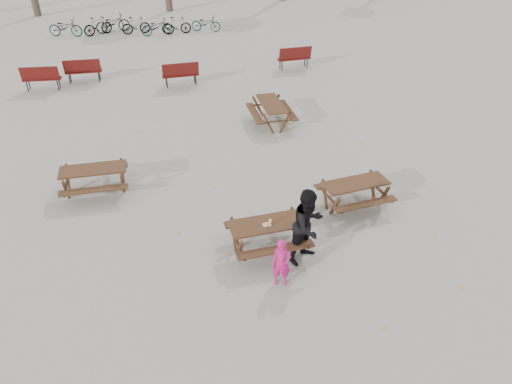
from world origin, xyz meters
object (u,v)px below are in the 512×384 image
object	(u,v)px
adult	(308,226)
main_picnic_table	(268,229)
child	(281,263)
picnic_table_north	(95,181)
food_tray	(267,225)
picnic_table_east	(354,194)
picnic_table_far	(271,113)
soda_bottle	(270,223)

from	to	relation	value
adult	main_picnic_table	bearing A→B (deg)	115.78
main_picnic_table	child	bearing A→B (deg)	-93.24
child	picnic_table_north	bearing A→B (deg)	146.72
adult	picnic_table_north	distance (m)	6.32
food_tray	picnic_table_east	distance (m)	3.06
main_picnic_table	food_tray	distance (m)	0.23
picnic_table_east	picnic_table_far	distance (m)	5.59
picnic_table_east	picnic_table_far	world-z (taller)	picnic_table_far
main_picnic_table	adult	distance (m)	1.01
food_tray	picnic_table_north	size ratio (longest dim) A/B	0.10
adult	picnic_table_north	world-z (taller)	adult
soda_bottle	adult	world-z (taller)	adult
adult	picnic_table_east	distance (m)	2.63
food_tray	picnic_table_north	bearing A→B (deg)	135.19
adult	soda_bottle	bearing A→B (deg)	120.24
main_picnic_table	picnic_table_far	size ratio (longest dim) A/B	0.99
picnic_table_east	adult	bearing A→B (deg)	-143.94
food_tray	soda_bottle	distance (m)	0.09
soda_bottle	child	xyz separation A→B (m)	(-0.09, -1.10, -0.27)
child	picnic_table_far	size ratio (longest dim) A/B	0.63
adult	picnic_table_north	bearing A→B (deg)	108.76
main_picnic_table	picnic_table_north	distance (m)	5.36
main_picnic_table	adult	bearing A→B (deg)	-35.53
picnic_table_north	soda_bottle	bearing A→B (deg)	-41.09
picnic_table_north	picnic_table_far	bearing A→B (deg)	29.28
soda_bottle	child	bearing A→B (deg)	-94.59
food_tray	main_picnic_table	bearing A→B (deg)	58.08
food_tray	soda_bottle	xyz separation A→B (m)	(0.07, -0.02, 0.05)
main_picnic_table	soda_bottle	bearing A→B (deg)	-78.26
child	picnic_table_far	distance (m)	8.17
main_picnic_table	food_tray	xyz separation A→B (m)	(-0.05, -0.08, 0.21)
child	picnic_table_east	xyz separation A→B (m)	(2.81, 2.29, -0.20)
food_tray	soda_bottle	bearing A→B (deg)	-12.19
soda_bottle	child	distance (m)	1.14
main_picnic_table	food_tray	world-z (taller)	food_tray
food_tray	picnic_table_far	world-z (taller)	food_tray
main_picnic_table	picnic_table_east	bearing A→B (deg)	21.74
soda_bottle	picnic_table_north	distance (m)	5.46
picnic_table_east	food_tray	bearing A→B (deg)	-160.95
adult	food_tray	bearing A→B (deg)	121.69
main_picnic_table	picnic_table_far	distance (m)	7.01
child	picnic_table_far	bearing A→B (deg)	92.93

